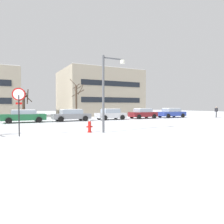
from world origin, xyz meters
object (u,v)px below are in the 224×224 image
object	(u,v)px
parked_car_green	(24,116)
parked_car_silver	(111,114)
stop_sign	(19,102)
parked_car_gray	(71,115)
parked_car_maroon	(143,113)
parked_car_blue	(171,113)
street_lamp	(108,85)
fire_hydrant	(90,126)
pedestrian_crossing	(216,111)

from	to	relation	value
parked_car_green	parked_car_silver	bearing A→B (deg)	-0.61
stop_sign	parked_car_gray	distance (m)	12.91
stop_sign	parked_car_maroon	distance (m)	20.54
stop_sign	parked_car_blue	distance (m)	25.12
stop_sign	street_lamp	size ratio (longest dim) A/B	0.55
parked_car_gray	parked_car_blue	xyz separation A→B (m)	(15.97, 0.10, 0.02)
parked_car_maroon	parked_car_blue	bearing A→B (deg)	-0.87
parked_car_maroon	parked_car_blue	xyz separation A→B (m)	(5.32, -0.08, 0.00)
fire_hydrant	pedestrian_crossing	bearing A→B (deg)	18.92
parked_car_gray	parked_car_blue	bearing A→B (deg)	0.34
fire_hydrant	parked_car_green	xyz separation A→B (m)	(-3.29, 11.36, 0.31)
street_lamp	fire_hydrant	bearing A→B (deg)	157.68
street_lamp	parked_car_gray	bearing A→B (deg)	85.74
parked_car_silver	fire_hydrant	bearing A→B (deg)	-123.20
stop_sign	pedestrian_crossing	size ratio (longest dim) A/B	1.71
stop_sign	parked_car_maroon	world-z (taller)	stop_sign
parked_car_blue	pedestrian_crossing	size ratio (longest dim) A/B	2.62
stop_sign	fire_hydrant	distance (m)	4.75
fire_hydrant	parked_car_green	distance (m)	11.83
stop_sign	street_lamp	bearing A→B (deg)	-6.21
parked_car_green	stop_sign	bearing A→B (deg)	-95.94
fire_hydrant	parked_car_maroon	bearing A→B (deg)	41.95
parked_car_silver	pedestrian_crossing	distance (m)	17.58
parked_car_green	parked_car_silver	distance (m)	10.65
fire_hydrant	parked_car_blue	bearing A→B (deg)	32.15
parked_car_green	parked_car_maroon	world-z (taller)	parked_car_maroon
parked_car_blue	pedestrian_crossing	world-z (taller)	pedestrian_crossing
fire_hydrant	street_lamp	distance (m)	3.11
parked_car_green	pedestrian_crossing	bearing A→B (deg)	-5.88
parked_car_maroon	parked_car_blue	distance (m)	5.32
parked_car_green	parked_car_gray	distance (m)	5.32
stop_sign	parked_car_gray	xyz separation A→B (m)	(6.49, 11.08, -1.31)
parked_car_gray	parked_car_maroon	world-z (taller)	parked_car_maroon
street_lamp	stop_sign	bearing A→B (deg)	173.79
stop_sign	pedestrian_crossing	distance (m)	30.36
parked_car_gray	street_lamp	bearing A→B (deg)	-94.26
fire_hydrant	parked_car_green	world-z (taller)	parked_car_green
parked_car_blue	stop_sign	bearing A→B (deg)	-153.54
parked_car_maroon	pedestrian_crossing	xyz separation A→B (m)	(12.04, -2.92, 0.25)
parked_car_silver	parked_car_maroon	size ratio (longest dim) A/B	0.97
parked_car_maroon	pedestrian_crossing	world-z (taller)	pedestrian_crossing
street_lamp	parked_car_blue	distance (m)	20.71
parked_car_gray	parked_car_silver	size ratio (longest dim) A/B	1.15
fire_hydrant	parked_car_gray	xyz separation A→B (m)	(2.03, 11.22, 0.31)
stop_sign	fire_hydrant	xyz separation A→B (m)	(4.46, -0.13, -1.62)
parked_car_gray	stop_sign	bearing A→B (deg)	-120.35
parked_car_gray	parked_car_maroon	distance (m)	10.65
street_lamp	pedestrian_crossing	bearing A→B (deg)	20.81
fire_hydrant	parked_car_blue	distance (m)	21.26
stop_sign	parked_car_blue	xyz separation A→B (m)	(22.46, 11.18, -1.29)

